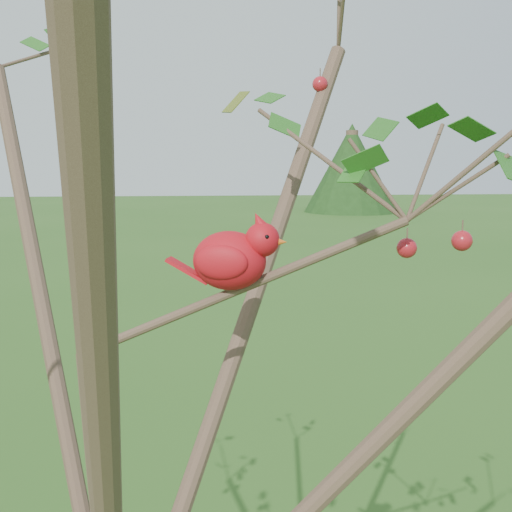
# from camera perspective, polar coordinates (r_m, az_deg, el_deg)

# --- Properties ---
(crabapple_tree) EXTENTS (2.35, 2.05, 2.95)m
(crabapple_tree) POSITION_cam_1_polar(r_m,az_deg,el_deg) (1.10, -12.44, -1.63)
(crabapple_tree) COLOR #442F24
(crabapple_tree) RESTS_ON ground
(cardinal) EXTENTS (0.23, 0.14, 0.16)m
(cardinal) POSITION_cam_1_polar(r_m,az_deg,el_deg) (1.19, -2.01, -0.14)
(cardinal) COLOR red
(cardinal) RESTS_ON ground
(distant_trees) EXTENTS (35.87, 11.36, 3.85)m
(distant_trees) POSITION_cam_1_polar(r_m,az_deg,el_deg) (24.61, -9.90, 6.99)
(distant_trees) COLOR #442F24
(distant_trees) RESTS_ON ground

